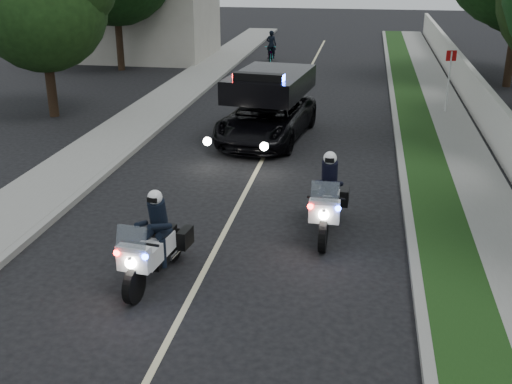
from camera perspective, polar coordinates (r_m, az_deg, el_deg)
ground at (r=11.27m, az=-6.57°, el=-10.59°), size 120.00×120.00×0.00m
curb_right at (r=20.05m, az=12.97°, el=3.81°), size 0.20×60.00×0.15m
grass_verge at (r=20.10m, az=14.97°, el=3.68°), size 1.20×60.00×0.16m
sidewalk_right at (r=20.27m, az=18.63°, el=3.42°), size 1.40×60.00×0.16m
property_wall at (r=20.27m, az=21.64°, el=5.02°), size 0.22×60.00×1.50m
curb_left at (r=21.19m, az=-9.78°, el=4.99°), size 0.20×60.00×0.15m
sidewalk_left at (r=21.58m, az=-12.55°, el=5.10°), size 2.00×60.00×0.16m
lane_marking at (r=20.24m, az=1.28°, el=4.31°), size 0.12×50.00×0.01m
police_moto_left at (r=12.29m, az=-9.08°, el=-7.81°), size 0.97×2.17×1.78m
police_moto_right at (r=14.09m, az=6.44°, el=-3.70°), size 0.81×2.21×1.86m
police_suv at (r=20.90m, az=1.00°, el=4.86°), size 3.04×5.50×2.55m
bicycle at (r=35.77m, az=1.40°, el=11.81°), size 0.72×1.82×0.93m
cyclist at (r=35.77m, az=1.40°, el=11.81°), size 0.57×0.40×1.53m
sign_post at (r=25.06m, az=16.88°, el=6.74°), size 0.47×0.47×2.53m
tree_right_d at (r=31.37m, az=21.90°, el=8.94°), size 7.41×7.41×11.70m
tree_right_e at (r=34.79m, az=22.35°, el=9.97°), size 6.70×6.70×8.91m
tree_left_near at (r=25.07m, az=-17.94°, el=6.63°), size 6.18×6.18×7.83m
tree_left_far at (r=34.04m, az=-12.18°, el=10.86°), size 7.84×7.84×10.38m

